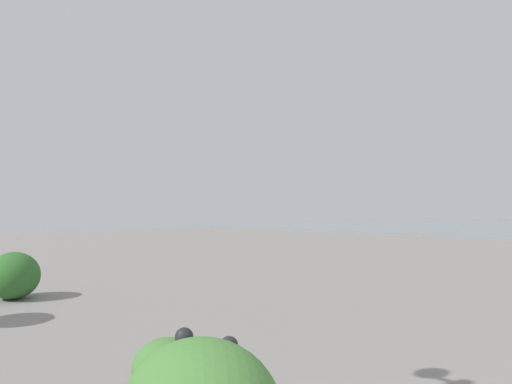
{
  "coord_description": "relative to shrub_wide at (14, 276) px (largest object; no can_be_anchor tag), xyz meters",
  "views": [
    {
      "loc": [
        0.24,
        1.1,
        1.72
      ],
      "look_at": [
        9.22,
        -6.86,
        2.12
      ],
      "focal_mm": 33.55,
      "sensor_mm": 36.0,
      "label": 1
    }
  ],
  "objects": [
    {
      "name": "shrub_low",
      "position": [
        -6.1,
        0.34,
        -0.16
      ],
      "size": [
        0.67,
        0.6,
        0.57
      ],
      "color": "#477F38",
      "rests_on": "ground"
    },
    {
      "name": "shrub_wide",
      "position": [
        0.0,
        0.0,
        0.0
      ],
      "size": [
        1.04,
        0.94,
        0.88
      ],
      "color": "#2D6628",
      "rests_on": "ground"
    }
  ]
}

